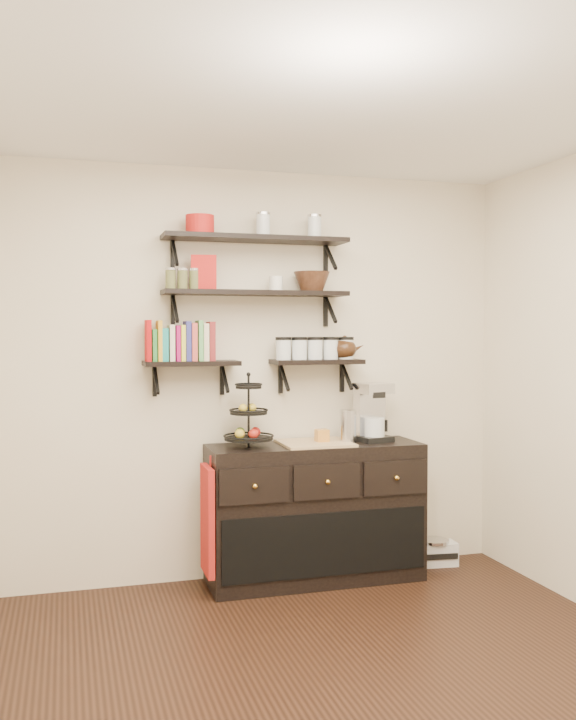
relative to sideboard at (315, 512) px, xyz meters
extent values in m
plane|color=black|center=(-0.37, -1.51, -0.45)|extent=(3.50, 3.50, 0.00)
cube|color=white|center=(-0.37, -1.51, 2.25)|extent=(3.50, 3.50, 0.02)
cube|color=#EFE4CB|center=(-0.37, 0.24, 0.90)|extent=(3.50, 0.02, 2.70)
cube|color=black|center=(-0.37, 0.10, 1.78)|extent=(1.20, 0.27, 0.03)
cube|color=black|center=(-0.89, 0.22, 1.67)|extent=(0.02, 0.03, 0.20)
cube|color=black|center=(0.15, 0.22, 1.67)|extent=(0.02, 0.03, 0.20)
cube|color=black|center=(-0.37, 0.10, 1.43)|extent=(1.20, 0.27, 0.03)
cube|color=black|center=(-0.89, 0.22, 1.32)|extent=(0.02, 0.03, 0.20)
cube|color=black|center=(0.15, 0.22, 1.32)|extent=(0.02, 0.03, 0.20)
cube|color=black|center=(-0.79, 0.11, 0.98)|extent=(0.60, 0.25, 0.03)
cube|color=black|center=(-1.01, 0.22, 0.87)|extent=(0.02, 0.03, 0.20)
cube|color=black|center=(-0.57, 0.22, 0.87)|extent=(0.03, 0.03, 0.20)
cube|color=black|center=(0.05, 0.11, 0.98)|extent=(0.60, 0.25, 0.03)
cube|color=black|center=(-0.17, 0.22, 0.87)|extent=(0.03, 0.03, 0.20)
cube|color=black|center=(0.27, 0.22, 0.87)|extent=(0.02, 0.03, 0.20)
cube|color=#AE0E0F|center=(-1.05, 0.12, 1.10)|extent=(0.02, 0.15, 0.20)
cube|color=#2C7B35|center=(-1.02, 0.12, 1.12)|extent=(0.03, 0.15, 0.24)
cube|color=gold|center=(-0.98, 0.12, 1.10)|extent=(0.04, 0.15, 0.21)
cube|color=teal|center=(-0.94, 0.12, 1.12)|extent=(0.03, 0.15, 0.25)
cube|color=beige|center=(-0.91, 0.12, 1.11)|extent=(0.03, 0.15, 0.22)
cube|color=#A8105F|center=(-0.87, 0.12, 1.13)|extent=(0.04, 0.15, 0.26)
cube|color=yellow|center=(-0.83, 0.12, 1.11)|extent=(0.03, 0.15, 0.23)
cube|color=navy|center=(-0.79, 0.12, 1.10)|extent=(0.03, 0.15, 0.20)
cube|color=#CD4B43|center=(-0.75, 0.12, 1.12)|extent=(0.04, 0.15, 0.24)
cube|color=#5CA95D|center=(-0.71, 0.12, 1.10)|extent=(0.03, 0.15, 0.21)
cube|color=beige|center=(-0.68, 0.12, 1.12)|extent=(0.03, 0.15, 0.25)
cube|color=maroon|center=(-0.64, 0.12, 1.11)|extent=(0.02, 0.15, 0.22)
cylinder|color=silver|center=(-0.18, 0.12, 1.06)|extent=(0.10, 0.10, 0.13)
cylinder|color=silver|center=(-0.07, 0.12, 1.06)|extent=(0.10, 0.10, 0.13)
cylinder|color=silver|center=(0.04, 0.12, 1.06)|extent=(0.10, 0.10, 0.13)
cylinder|color=silver|center=(0.15, 0.12, 1.06)|extent=(0.10, 0.10, 0.13)
cylinder|color=silver|center=(0.26, 0.12, 1.06)|extent=(0.10, 0.10, 0.13)
cube|color=black|center=(0.00, 0.00, 0.00)|extent=(1.40, 0.45, 0.90)
cube|color=tan|center=(0.00, 0.00, 0.46)|extent=(0.45, 0.41, 0.02)
sphere|color=gold|center=(-0.47, -0.25, 0.25)|extent=(0.04, 0.04, 0.04)
sphere|color=gold|center=(0.00, -0.25, 0.25)|extent=(0.04, 0.04, 0.04)
sphere|color=gold|center=(0.47, -0.25, 0.25)|extent=(0.04, 0.04, 0.04)
cylinder|color=black|center=(-0.44, 0.00, 0.68)|extent=(0.01, 0.01, 0.46)
cylinder|color=black|center=(-0.44, 0.00, 0.50)|extent=(0.31, 0.31, 0.01)
cylinder|color=black|center=(-0.44, 0.00, 0.67)|extent=(0.24, 0.24, 0.02)
cylinder|color=black|center=(-0.44, 0.00, 0.83)|extent=(0.16, 0.16, 0.02)
sphere|color=#B21914|center=(-0.39, 0.04, 0.54)|extent=(0.06, 0.06, 0.06)
sphere|color=gold|center=(-0.48, 0.00, 0.70)|extent=(0.05, 0.05, 0.05)
cube|color=#BC782B|center=(0.05, 0.00, 0.50)|extent=(0.08, 0.08, 0.08)
cube|color=black|center=(0.41, 0.00, 0.47)|extent=(0.25, 0.24, 0.04)
cube|color=silver|center=(0.41, 0.07, 0.63)|extent=(0.23, 0.13, 0.33)
cube|color=silver|center=(0.41, 0.00, 0.81)|extent=(0.25, 0.24, 0.07)
cylinder|color=silver|center=(0.41, -0.02, 0.55)|extent=(0.16, 0.16, 0.13)
cylinder|color=silver|center=(0.22, -0.02, 0.56)|extent=(0.11, 0.11, 0.22)
cube|color=#9B1011|center=(-0.73, -0.10, 0.02)|extent=(0.04, 0.28, 0.66)
cube|color=silver|center=(0.91, 0.07, -0.37)|extent=(0.32, 0.18, 0.16)
cylinder|color=silver|center=(0.91, 0.07, -0.28)|extent=(0.22, 0.22, 0.02)
cube|color=black|center=(0.91, -0.01, -0.37)|extent=(0.26, 0.04, 0.04)
cube|color=red|center=(-0.71, 0.10, 1.56)|extent=(0.17, 0.09, 0.22)
cylinder|color=white|center=(-0.24, 0.10, 1.50)|extent=(0.09, 0.09, 0.10)
cylinder|color=red|center=(-0.73, 0.10, 1.86)|extent=(0.18, 0.18, 0.12)
camera|label=1|loc=(-1.56, -4.69, 1.19)|focal=38.00mm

